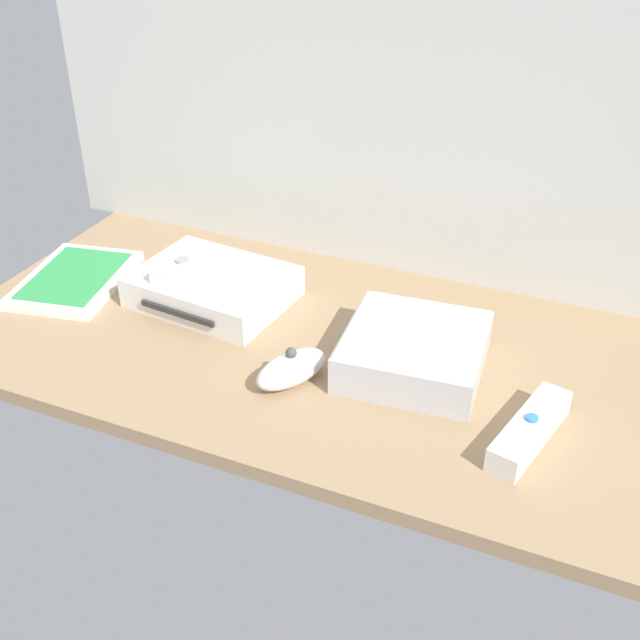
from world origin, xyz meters
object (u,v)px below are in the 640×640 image
Objects in this scene: mini_computer at (415,350)px; remote_nunchuk at (289,368)px; game_console at (213,287)px; remote_classic_pad at (209,272)px; remote_wand at (530,430)px; game_case at (75,279)px.

mini_computer is 15.94cm from remote_nunchuk.
remote_nunchuk is (18.32, -13.47, -0.16)cm from game_console.
remote_classic_pad is at bearing -65.20° from game_console.
game_console reaches higher than remote_wand.
remote_classic_pad reaches higher than remote_wand.
mini_computer is at bearing -2.25° from game_console.
mini_computer is at bearing 165.65° from remote_wand.
game_case is at bearing -178.11° from remote_classic_pad.
remote_classic_pad is at bearing -3.98° from game_case.
remote_wand is 29.12cm from remote_nunchuk.
remote_classic_pad is at bearing 174.56° from mini_computer.
mini_computer is 18.12cm from remote_wand.
game_case is 69.25cm from remote_wand.
game_console is 22.75cm from remote_nunchuk.
mini_computer reaches higher than remote_nunchuk.
game_console is 2.06× the size of remote_nunchuk.
game_case is at bearing 179.67° from mini_computer.
remote_nunchuk reaches higher than game_console.
game_console is 1.49× the size of remote_classic_pad.
game_case is (-21.27, -4.09, -1.44)cm from game_console.
game_case is at bearing -163.41° from game_console.
game_console reaches higher than game_case.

